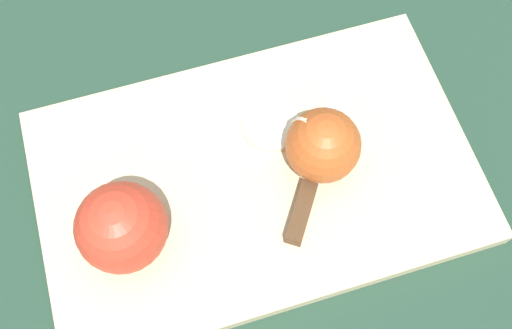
% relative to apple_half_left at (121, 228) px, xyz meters
% --- Properties ---
extents(ground_plane, '(4.00, 4.00, 0.00)m').
position_rel_apple_half_left_xyz_m(ground_plane, '(0.13, 0.05, -0.06)').
color(ground_plane, '#1E3828').
extents(cutting_board, '(0.46, 0.31, 0.02)m').
position_rel_apple_half_left_xyz_m(cutting_board, '(0.13, 0.05, -0.05)').
color(cutting_board, '#D1B789').
rests_on(cutting_board, ground_plane).
extents(apple_half_left, '(0.08, 0.08, 0.08)m').
position_rel_apple_half_left_xyz_m(apple_half_left, '(0.00, 0.00, 0.00)').
color(apple_half_left, red).
rests_on(apple_half_left, cutting_board).
extents(apple_half_right, '(0.07, 0.07, 0.07)m').
position_rel_apple_half_left_xyz_m(apple_half_right, '(0.20, 0.05, -0.01)').
color(apple_half_right, '#AD4C1E').
rests_on(apple_half_right, cutting_board).
extents(knife, '(0.09, 0.15, 0.02)m').
position_rel_apple_half_left_xyz_m(knife, '(0.17, 0.01, -0.03)').
color(knife, silver).
rests_on(knife, cutting_board).
extents(apple_slice, '(0.06, 0.06, 0.01)m').
position_rel_apple_half_left_xyz_m(apple_slice, '(0.15, 0.09, -0.04)').
color(apple_slice, beige).
rests_on(apple_slice, cutting_board).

